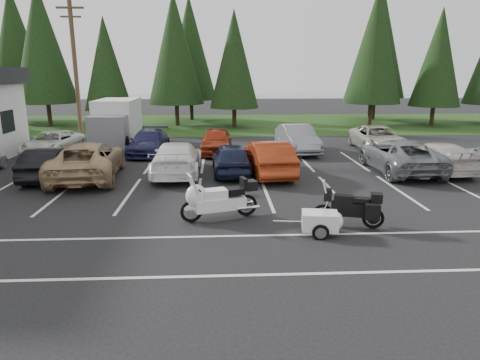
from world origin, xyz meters
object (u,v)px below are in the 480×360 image
car_near_7 (437,157)px  touring_motorcycle (220,196)px  car_near_4 (231,158)px  car_far_1 (149,142)px  car_near_3 (177,158)px  cargo_trailer (320,223)px  car_far_2 (216,141)px  car_far_3 (297,139)px  utility_pole (76,71)px  car_near_1 (48,163)px  box_truck (115,123)px  car_near_6 (400,156)px  adventure_motorcycle (348,204)px  car_far_4 (377,138)px  car_far_0 (52,143)px  car_near_5 (268,158)px  car_near_2 (87,160)px

car_near_7 → touring_motorcycle: touring_motorcycle is taller
car_near_4 → car_far_1: 6.94m
car_near_3 → cargo_trailer: car_near_3 is taller
car_far_2 → car_far_3: bearing=4.8°
utility_pole → car_near_1: utility_pole is taller
car_near_4 → touring_motorcycle: 6.41m
utility_pole → car_far_2: (8.50, -2.45, -3.96)m
car_far_1 → box_truck: bearing=134.0°
utility_pole → car_near_7: bearing=-21.8°
touring_motorcycle → car_near_6: bearing=19.6°
car_near_3 → touring_motorcycle: bearing=107.1°
car_near_1 → adventure_motorcycle: 13.40m
car_far_3 → car_far_2: bearing=176.8°
car_far_1 → car_far_4: car_far_4 is taller
car_near_7 → adventure_motorcycle: 9.73m
utility_pole → car_far_4: bearing=-6.2°
car_far_0 → box_truck: bearing=47.2°
utility_pole → car_far_0: bearing=-114.0°
car_far_1 → cargo_trailer: (7.02, -13.06, -0.33)m
car_far_3 → touring_motorcycle: car_far_3 is taller
adventure_motorcycle → car_near_6: bearing=73.4°
car_near_1 → car_near_7: (18.08, 0.52, -0.00)m
adventure_motorcycle → car_near_4: bearing=130.9°
car_near_7 → car_far_1: 15.43m
utility_pole → car_far_4: utility_pole is taller
utility_pole → car_far_1: bearing=-28.0°
car_near_5 → car_far_3: bearing=-118.0°
box_truck → car_far_2: bearing=-24.4°
car_near_5 → cargo_trailer: bearing=89.8°
utility_pole → box_truck: bearing=14.0°
car_far_0 → car_far_2: car_far_2 is taller
utility_pole → cargo_trailer: size_ratio=5.93×
car_near_3 → car_near_6: car_near_6 is taller
box_truck → car_near_3: size_ratio=1.06×
car_near_7 → car_far_1: (-14.53, 5.19, -0.02)m
touring_motorcycle → car_far_2: bearing=73.9°
car_near_4 → touring_motorcycle: size_ratio=1.49×
utility_pole → adventure_motorcycle: bearing=-49.7°
box_truck → car_near_4: size_ratio=1.30×
utility_pole → touring_motorcycle: utility_pole is taller
car_near_6 → car_far_4: size_ratio=1.07×
utility_pole → cargo_trailer: 19.82m
car_near_1 → car_near_5: bearing=177.2°
car_near_4 → adventure_motorcycle: (3.39, -7.29, -0.00)m
car_near_2 → car_far_3: 12.08m
adventure_motorcycle → car_far_2: bearing=124.3°
car_far_0 → utility_pole: bearing=70.8°
car_near_4 → car_near_5: car_near_5 is taller
car_near_3 → utility_pole: bearing=-49.1°
car_near_6 → car_far_0: bearing=-16.0°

